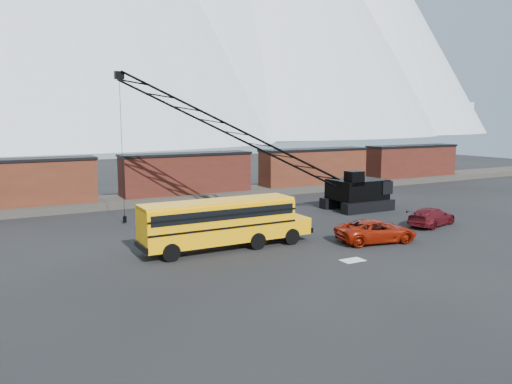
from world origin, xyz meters
The scene contains 11 objects.
ground centered at (0.00, 0.00, 0.00)m, with size 160.00×160.00×0.00m, color black.
gravel_berm centered at (0.00, 22.00, 0.35)m, with size 120.00×5.00×0.70m, color #4A453C.
boxcar_west_near centered at (-16.00, 22.00, 2.76)m, with size 13.70×3.10×4.17m.
boxcar_mid centered at (0.00, 22.00, 2.76)m, with size 13.70×3.10×4.17m.
boxcar_east_near centered at (16.00, 22.00, 2.76)m, with size 13.70×3.10×4.17m.
boxcar_east_far centered at (32.00, 22.00, 2.76)m, with size 13.70×3.10×4.17m.
snow_patch centered at (0.50, -4.00, 0.01)m, with size 1.40×0.90×0.02m, color silver.
school_bus centered at (-5.08, 2.12, 1.79)m, with size 11.65×2.65×3.19m.
red_pickup centered at (4.84, -1.21, 0.77)m, with size 2.56×5.55×1.54m, color maroon.
maroon_suv centered at (12.25, 0.70, 0.72)m, with size 2.02×4.96×1.44m, color #4E0D14.
crawler_crane centered at (1.06, 11.18, 6.85)m, with size 23.80×6.58×12.16m.
Camera 1 is at (-18.30, -26.42, 8.33)m, focal length 35.00 mm.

